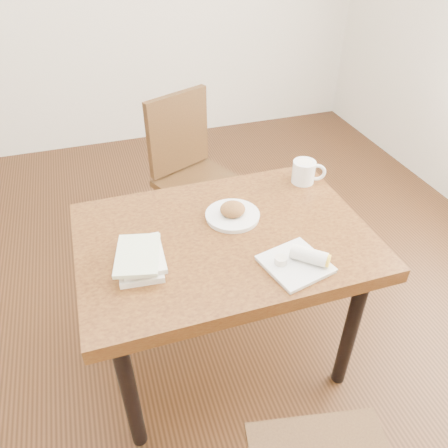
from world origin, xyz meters
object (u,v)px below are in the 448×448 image
object	(u,v)px
book_stack	(140,258)
coffee_mug	(305,171)
chair_far	(191,168)
table	(224,251)
plate_scone	(233,213)
plate_burrito	(300,261)

from	to	relation	value
book_stack	coffee_mug	bearing A→B (deg)	22.16
chair_far	book_stack	world-z (taller)	chair_far
table	plate_scone	xyz separation A→B (m)	(0.07, 0.09, 0.11)
chair_far	book_stack	xyz separation A→B (m)	(-0.43, -0.95, 0.23)
table	plate_burrito	size ratio (longest dim) A/B	4.47
plate_scone	coffee_mug	xyz separation A→B (m)	(0.40, 0.16, 0.03)
table	chair_far	bearing A→B (deg)	84.17
chair_far	coffee_mug	world-z (taller)	chair_far
table	plate_burrito	world-z (taller)	plate_burrito
chair_far	plate_burrito	distance (m)	1.16
coffee_mug	plate_burrito	distance (m)	0.58
plate_burrito	chair_far	bearing A→B (deg)	95.46
coffee_mug	book_stack	bearing A→B (deg)	-157.84
table	chair_far	world-z (taller)	chair_far
plate_burrito	book_stack	size ratio (longest dim) A/B	1.02
plate_scone	plate_burrito	xyz separation A→B (m)	(0.13, -0.35, -0.00)
plate_scone	coffee_mug	world-z (taller)	coffee_mug
book_stack	chair_far	bearing A→B (deg)	65.99
book_stack	plate_burrito	bearing A→B (deg)	-18.90
chair_far	plate_scone	size ratio (longest dim) A/B	4.30
plate_scone	plate_burrito	distance (m)	0.37
coffee_mug	book_stack	world-z (taller)	coffee_mug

